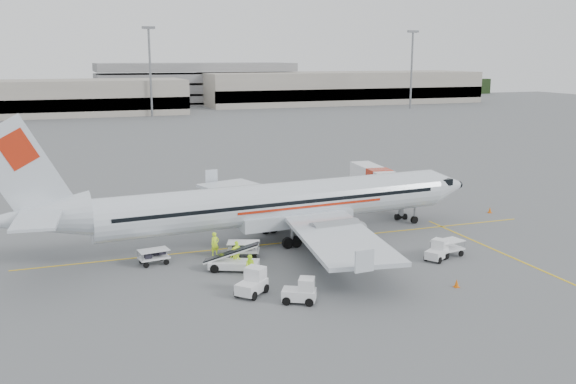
{
  "coord_description": "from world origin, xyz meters",
  "views": [
    {
      "loc": [
        -17.99,
        -47.87,
        15.06
      ],
      "look_at": [
        0.0,
        2.0,
        3.8
      ],
      "focal_mm": 40.0,
      "sensor_mm": 36.0,
      "label": 1
    }
  ],
  "objects_px": {
    "tug_mid": "(299,290)",
    "tug_aft": "(251,282)",
    "aircraft": "(280,176)",
    "jet_bridge": "(379,188)",
    "belt_loader": "(234,253)",
    "tug_fore": "(437,250)"
  },
  "relations": [
    {
      "from": "aircraft",
      "to": "tug_mid",
      "type": "bearing_deg",
      "value": -108.65
    },
    {
      "from": "jet_bridge",
      "to": "tug_aft",
      "type": "distance_m",
      "value": 27.18
    },
    {
      "from": "aircraft",
      "to": "belt_loader",
      "type": "height_order",
      "value": "aircraft"
    },
    {
      "from": "jet_bridge",
      "to": "tug_aft",
      "type": "height_order",
      "value": "jet_bridge"
    },
    {
      "from": "aircraft",
      "to": "belt_loader",
      "type": "relative_size",
      "value": 8.42
    },
    {
      "from": "belt_loader",
      "to": "tug_fore",
      "type": "height_order",
      "value": "belt_loader"
    },
    {
      "from": "belt_loader",
      "to": "tug_fore",
      "type": "relative_size",
      "value": 2.41
    },
    {
      "from": "belt_loader",
      "to": "tug_mid",
      "type": "height_order",
      "value": "belt_loader"
    },
    {
      "from": "tug_mid",
      "to": "tug_aft",
      "type": "relative_size",
      "value": 0.94
    },
    {
      "from": "belt_loader",
      "to": "aircraft",
      "type": "bearing_deg",
      "value": 71.29
    },
    {
      "from": "aircraft",
      "to": "jet_bridge",
      "type": "xyz_separation_m",
      "value": [
        13.39,
        8.03,
        -3.54
      ]
    },
    {
      "from": "jet_bridge",
      "to": "tug_aft",
      "type": "bearing_deg",
      "value": -130.12
    },
    {
      "from": "aircraft",
      "to": "tug_mid",
      "type": "xyz_separation_m",
      "value": [
        -3.41,
        -13.42,
        -4.69
      ]
    },
    {
      "from": "tug_mid",
      "to": "tug_aft",
      "type": "xyz_separation_m",
      "value": [
        -2.41,
        2.26,
        0.06
      ]
    },
    {
      "from": "aircraft",
      "to": "belt_loader",
      "type": "distance_m",
      "value": 9.29
    },
    {
      "from": "jet_bridge",
      "to": "aircraft",
      "type": "bearing_deg",
      "value": -144.16
    },
    {
      "from": "aircraft",
      "to": "jet_bridge",
      "type": "relative_size",
      "value": 2.68
    },
    {
      "from": "aircraft",
      "to": "tug_aft",
      "type": "height_order",
      "value": "aircraft"
    },
    {
      "from": "jet_bridge",
      "to": "belt_loader",
      "type": "bearing_deg",
      "value": -138.51
    },
    {
      "from": "jet_bridge",
      "to": "tug_mid",
      "type": "height_order",
      "value": "jet_bridge"
    },
    {
      "from": "belt_loader",
      "to": "tug_mid",
      "type": "distance_m",
      "value": 7.68
    },
    {
      "from": "tug_aft",
      "to": "jet_bridge",
      "type": "bearing_deg",
      "value": 2.2
    }
  ]
}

